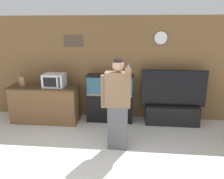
% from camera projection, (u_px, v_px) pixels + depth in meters
% --- Properties ---
extents(wall_back_paneled, '(10.00, 0.08, 2.60)m').
position_uv_depth(wall_back_paneled, '(103.00, 68.00, 5.62)').
color(wall_back_paneled, brown).
rests_on(wall_back_paneled, ground_plane).
extents(counter_island, '(1.69, 0.58, 0.93)m').
position_uv_depth(counter_island, '(45.00, 104.00, 5.48)').
color(counter_island, brown).
rests_on(counter_island, ground_plane).
extents(microwave, '(0.50, 0.40, 0.32)m').
position_uv_depth(microwave, '(54.00, 80.00, 5.27)').
color(microwave, silver).
rests_on(microwave, counter_island).
extents(knife_block, '(0.12, 0.10, 0.34)m').
position_uv_depth(knife_block, '(23.00, 81.00, 5.35)').
color(knife_block, olive).
rests_on(knife_block, counter_island).
extents(aquarium_on_stand, '(1.15, 0.42, 1.19)m').
position_uv_depth(aquarium_on_stand, '(110.00, 98.00, 5.51)').
color(aquarium_on_stand, black).
rests_on(aquarium_on_stand, ground_plane).
extents(tv_on_stand, '(1.55, 0.40, 1.36)m').
position_uv_depth(tv_on_stand, '(172.00, 109.00, 5.36)').
color(tv_on_stand, black).
rests_on(tv_on_stand, ground_plane).
extents(person_standing, '(0.57, 0.43, 1.81)m').
position_uv_depth(person_standing, '(117.00, 103.00, 4.13)').
color(person_standing, '#515156').
rests_on(person_standing, ground_plane).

